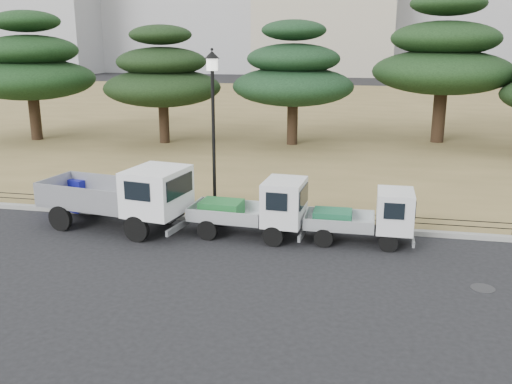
% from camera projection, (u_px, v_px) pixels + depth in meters
% --- Properties ---
extents(ground, '(220.00, 220.00, 0.00)m').
position_uv_depth(ground, '(242.00, 252.00, 16.74)').
color(ground, black).
extents(lawn, '(120.00, 56.00, 0.15)m').
position_uv_depth(lawn, '(328.00, 115.00, 45.62)').
color(lawn, olive).
rests_on(lawn, ground).
extents(curb, '(120.00, 0.25, 0.16)m').
position_uv_depth(curb, '(260.00, 222.00, 19.18)').
color(curb, gray).
rests_on(curb, ground).
extents(truck_large, '(5.14, 2.68, 2.13)m').
position_uv_depth(truck_large, '(122.00, 194.00, 18.49)').
color(truck_large, black).
rests_on(truck_large, ground).
extents(truck_kei_front, '(3.66, 1.76, 1.89)m').
position_uv_depth(truck_kei_front, '(257.00, 208.00, 17.81)').
color(truck_kei_front, black).
rests_on(truck_kei_front, ground).
extents(truck_kei_rear, '(3.23, 1.41, 1.69)m').
position_uv_depth(truck_kei_rear, '(367.00, 217.00, 17.28)').
color(truck_kei_rear, black).
rests_on(truck_kei_rear, ground).
extents(street_lamp, '(0.49, 0.49, 5.52)m').
position_uv_depth(street_lamp, '(213.00, 107.00, 18.78)').
color(street_lamp, black).
rests_on(street_lamp, lawn).
extents(pipe_fence, '(38.00, 0.04, 0.40)m').
position_uv_depth(pipe_fence, '(261.00, 211.00, 19.22)').
color(pipe_fence, black).
rests_on(pipe_fence, lawn).
extents(tarp_pile, '(1.93, 1.64, 1.09)m').
position_uv_depth(tarp_pile, '(74.00, 195.00, 20.60)').
color(tarp_pile, navy).
rests_on(tarp_pile, lawn).
extents(manhole, '(0.60, 0.60, 0.01)m').
position_uv_depth(manhole, '(483.00, 288.00, 14.33)').
color(manhole, '#2D2D30').
rests_on(manhole, ground).
extents(pine_west_far, '(7.36, 7.36, 7.44)m').
position_uv_depth(pine_west_far, '(30.00, 66.00, 33.12)').
color(pine_west_far, black).
rests_on(pine_west_far, lawn).
extents(pine_west_near, '(6.62, 6.62, 6.62)m').
position_uv_depth(pine_west_near, '(162.00, 76.00, 32.20)').
color(pine_west_near, black).
rests_on(pine_west_near, lawn).
extents(pine_center_left, '(6.76, 6.76, 6.88)m').
position_uv_depth(pine_center_left, '(293.00, 74.00, 31.65)').
color(pine_center_left, black).
rests_on(pine_center_left, lawn).
extents(pine_center_right, '(7.91, 7.91, 8.39)m').
position_uv_depth(pine_center_right, '(444.00, 57.00, 32.11)').
color(pine_center_right, black).
rests_on(pine_center_right, lawn).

